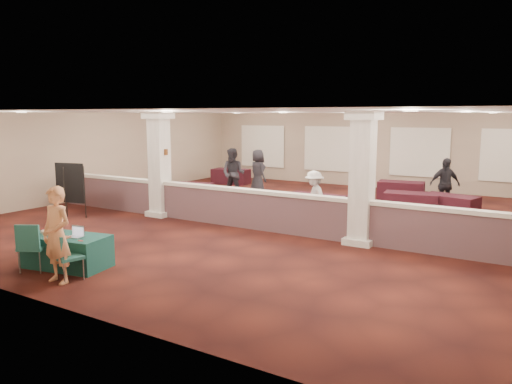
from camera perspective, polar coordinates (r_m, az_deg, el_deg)
The scene contains 33 objects.
ground at distance 15.06m, azimuth 3.01°, elevation -3.15°, with size 16.00×16.00×0.00m, color #421710.
wall_back at distance 22.13m, azimuth 13.14°, elevation 4.66°, with size 16.00×0.04×3.20m, color gray.
wall_front at distance 8.76m, azimuth -23.08°, elevation -1.90°, with size 16.00×0.04×3.20m, color gray.
wall_left at distance 19.92m, azimuth -17.59°, elevation 4.04°, with size 0.04×16.00×3.20m, color gray.
ceiling at distance 14.73m, azimuth 3.11°, elevation 9.12°, with size 16.00×16.00×0.02m, color white.
partition_wall at distance 13.68m, azimuth -0.01°, elevation -1.94°, with size 15.60×0.28×1.10m.
column_left at distance 15.64m, azimuth -10.98°, elevation 3.22°, with size 0.72×0.72×3.20m.
column_right at distance 12.21m, azimuth 12.04°, elevation 1.65°, with size 0.72×0.72×3.20m.
sconce_left at distance 15.80m, azimuth -11.77°, elevation 4.57°, with size 0.12×0.12×0.18m.
sconce_right at distance 15.42m, azimuth -10.25°, elevation 4.52°, with size 0.12×0.12×0.18m.
near_table at distance 11.08m, azimuth -20.83°, elevation -6.34°, with size 1.74×0.87×0.67m, color #103D32.
conf_chair_main at distance 10.14m, azimuth -21.05°, elevation -6.58°, with size 0.55×0.55×0.90m.
conf_chair_side at distance 10.94m, azimuth -24.31°, elevation -5.37°, with size 0.68×0.68×0.99m.
easel_board at distance 15.97m, azimuth -20.49°, elevation 0.91°, with size 0.98×0.57×1.70m.
woman at distance 10.00m, azimuth -21.81°, elevation -4.58°, with size 0.66×0.44×1.82m, color #E89C65.
far_table_front_left at distance 17.96m, azimuth -7.89°, elevation -0.12°, with size 1.74×0.87×0.71m, color black.
far_table_front_center at distance 15.30m, azimuth 6.80°, elevation -1.64°, with size 1.76×0.88×0.71m, color black.
far_table_front_right at distance 16.66m, azimuth 17.29°, elevation -1.21°, with size 1.64×0.82×0.67m, color black.
far_table_back_left at distance 22.78m, azimuth -2.89°, elevation 1.80°, with size 1.66×0.83×0.67m, color black.
far_table_back_center at distance 19.31m, azimuth 16.23°, elevation 0.17°, with size 1.64×0.82×0.66m, color black.
far_table_back_right at distance 16.61m, azimuth 21.27°, elevation -1.46°, with size 1.62×0.81×0.66m, color black.
attendee_a at distance 18.66m, azimuth -2.60°, elevation 2.12°, with size 0.91×0.50×1.89m, color black.
attendee_b at distance 14.45m, azimuth 6.66°, elevation -0.60°, with size 0.98×0.45×1.54m, color silver.
attendee_c at distance 17.40m, azimuth 20.77°, elevation 0.81°, with size 1.02×0.49×1.74m, color black.
attendee_d at distance 19.41m, azimuth 0.21°, elevation 2.24°, with size 0.88×0.48×1.79m, color black.
laptop_base at distance 10.79m, azimuth -20.00°, elevation -4.83°, with size 0.30×0.21×0.02m, color silver.
laptop_screen at distance 10.84m, azimuth -19.66°, elevation -4.15°, with size 0.30×0.01×0.20m, color silver.
screen_glow at distance 10.84m, azimuth -19.68°, elevation -4.23°, with size 0.27×0.00×0.17m, color silver.
knitting at distance 10.80m, azimuth -21.55°, elevation -4.86°, with size 0.37×0.27×0.03m, color #CF5621.
yarn_cream at distance 11.26m, azimuth -23.16°, elevation -4.23°, with size 0.10×0.10×0.10m, color beige.
yarn_red at distance 11.45m, azimuth -23.18°, elevation -4.04°, with size 0.09×0.09×0.09m, color maroon.
yarn_grey at distance 11.34m, azimuth -22.12°, elevation -4.09°, with size 0.10×0.10×0.10m, color #4F4E53.
scissors at distance 10.43m, azimuth -19.41°, elevation -5.27°, with size 0.11×0.03×0.01m, color red.
Camera 1 is at (7.09, -12.91, 3.12)m, focal length 35.00 mm.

